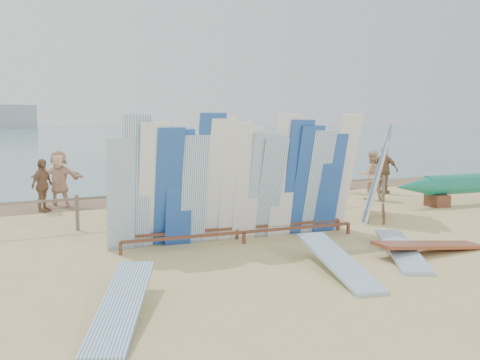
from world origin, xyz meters
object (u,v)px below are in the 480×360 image
beachgoer_9 (327,166)px  beachgoer_extra_0 (344,172)px  main_surfboard_rack (240,184)px  beachgoer_extra_1 (42,185)px  beach_chair_left (217,202)px  beachgoer_3 (141,181)px  side_surfboard_rack (377,176)px  beach_chair_right (267,202)px  flat_board_b (401,256)px  beachgoer_5 (163,178)px  beachgoer_11 (59,179)px  beachgoer_10 (384,170)px  beachgoer_2 (144,189)px  vendor_table (318,206)px  flat_board_e (122,318)px  flat_board_a (337,272)px  beachgoer_8 (371,175)px  beachgoer_6 (275,181)px  stroller (254,195)px  beachgoer_7 (295,171)px  beachgoer_4 (219,178)px  flat_board_c (430,253)px

beachgoer_9 → beachgoer_extra_0: (-0.33, -1.56, -0.11)m
main_surfboard_rack → beachgoer_extra_1: main_surfboard_rack is taller
beach_chair_left → beachgoer_3: bearing=117.2°
side_surfboard_rack → beach_chair_right: size_ratio=3.34×
side_surfboard_rack → beachgoer_extra_1: 9.86m
flat_board_b → beach_chair_right: size_ratio=3.41×
beachgoer_extra_0 → beachgoer_5: bearing=-36.7°
main_surfboard_rack → beach_chair_right: main_surfboard_rack is taller
beachgoer_9 → beachgoer_11: 10.49m
flat_board_b → beach_chair_left: 6.50m
side_surfboard_rack → beachgoer_10: bearing=-3.2°
main_surfboard_rack → beachgoer_2: size_ratio=3.47×
beach_chair_left → beach_chair_right: bearing=-23.1°
flat_board_b → beachgoer_9: beachgoer_9 is taller
vendor_table → beachgoer_10: size_ratio=0.70×
flat_board_e → beachgoer_2: bearing=95.8°
flat_board_b → beachgoer_2: bearing=150.7°
flat_board_a → beachgoer_extra_1: 9.90m
beachgoer_8 → beach_chair_right: bearing=31.8°
beach_chair_left → beach_chair_right: (1.57, -0.33, -0.05)m
main_surfboard_rack → beachgoer_11: size_ratio=3.28×
beachgoer_3 → beachgoer_6: (3.78, -2.09, 0.02)m
beach_chair_left → stroller: 1.18m
beachgoer_3 → beachgoer_2: size_ratio=0.93×
flat_board_b → beachgoer_8: 7.62m
beach_chair_left → beachgoer_7: 5.00m
vendor_table → beach_chair_right: bearing=86.7°
main_surfboard_rack → beach_chair_left: main_surfboard_rack is taller
beach_chair_right → beachgoer_4: bearing=99.8°
flat_board_c → beachgoer_11: 11.36m
beachgoer_9 → beachgoer_8: bearing=-52.5°
side_surfboard_rack → flat_board_e: side_surfboard_rack is taller
beachgoer_extra_0 → beach_chair_right: bearing=-8.2°
main_surfboard_rack → beachgoer_6: main_surfboard_rack is taller
vendor_table → flat_board_e: vendor_table is taller
flat_board_b → beachgoer_6: bearing=114.0°
beachgoer_11 → beachgoer_extra_0: beachgoer_11 is taller
beachgoer_7 → flat_board_b: bearing=96.8°
beachgoer_3 → beachgoer_7: size_ratio=0.95×
beachgoer_8 → beachgoer_extra_1: 10.79m
flat_board_a → beachgoer_extra_1: beachgoer_extra_1 is taller
beachgoer_8 → beachgoer_3: bearing=13.0°
beach_chair_left → beachgoer_6: size_ratio=0.59×
beach_chair_right → beachgoer_8: beachgoer_8 is taller
stroller → side_surfboard_rack: bearing=-66.9°
flat_board_e → beachgoer_2: (2.33, 6.92, 0.85)m
side_surfboard_rack → beachgoer_3: bearing=88.2°
beach_chair_right → beachgoer_extra_1: size_ratio=0.49×
beachgoer_3 → beachgoer_4: beachgoer_4 is taller
beach_chair_right → beachgoer_4: beachgoer_4 is taller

